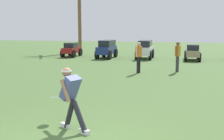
% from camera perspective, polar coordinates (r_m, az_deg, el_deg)
% --- Properties ---
extents(frisbee_thrower, '(0.96, 0.75, 1.41)m').
position_cam_1_polar(frisbee_thrower, '(6.31, -8.34, -5.13)').
color(frisbee_thrower, '#23232D').
rests_on(frisbee_thrower, ground_plane).
extents(frisbee_in_flight, '(0.29, 0.29, 0.08)m').
position_cam_1_polar(frisbee_in_flight, '(7.06, -11.32, -5.51)').
color(frisbee_in_flight, white).
extents(teammate_near_sideline, '(0.30, 0.49, 1.56)m').
position_cam_1_polar(teammate_near_sideline, '(14.14, 5.43, 3.15)').
color(teammate_near_sideline, black).
rests_on(teammate_near_sideline, ground_plane).
extents(teammate_midfield, '(0.29, 0.49, 1.56)m').
position_cam_1_polar(teammate_midfield, '(14.81, 13.20, 3.21)').
color(teammate_midfield, '#33333D').
rests_on(teammate_midfield, ground_plane).
extents(parked_car_slot_a, '(1.08, 2.20, 1.10)m').
position_cam_1_polar(parked_car_slot_a, '(22.41, -8.23, 4.16)').
color(parked_car_slot_a, maroon).
rests_on(parked_car_slot_a, ground_plane).
extents(parked_car_slot_b, '(1.25, 2.44, 1.34)m').
position_cam_1_polar(parked_car_slot_b, '(21.13, -1.06, 4.41)').
color(parked_car_slot_b, navy).
rests_on(parked_car_slot_b, ground_plane).
extents(parked_car_slot_c, '(1.17, 2.41, 1.34)m').
position_cam_1_polar(parked_car_slot_c, '(20.82, 6.73, 4.29)').
color(parked_car_slot_c, silver).
rests_on(parked_car_slot_c, ground_plane).
extents(parked_car_slot_d, '(1.11, 2.21, 1.10)m').
position_cam_1_polar(parked_car_slot_d, '(20.45, 16.03, 3.49)').
color(parked_car_slot_d, '#998466').
rests_on(parked_car_slot_d, ground_plane).
extents(palm_tree_far_left, '(3.33, 3.25, 6.58)m').
position_cam_1_polar(palm_tree_far_left, '(27.01, -6.67, 12.09)').
color(palm_tree_far_left, brown).
rests_on(palm_tree_far_left, ground_plane).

